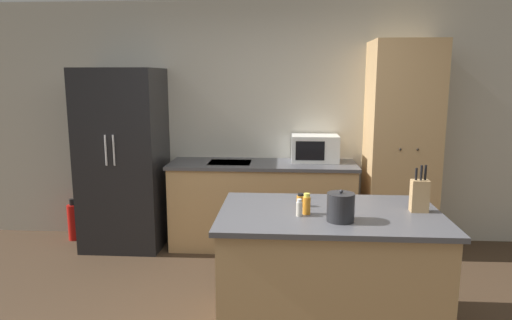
{
  "coord_description": "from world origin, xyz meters",
  "views": [
    {
      "loc": [
        0.12,
        -2.69,
        1.8
      ],
      "look_at": [
        -0.16,
        1.4,
        1.05
      ],
      "focal_mm": 32.0,
      "sensor_mm": 36.0,
      "label": 1
    }
  ],
  "objects_px": {
    "pantry_cabinet": "(401,149)",
    "fire_extinguisher": "(73,222)",
    "refrigerator": "(124,159)",
    "microwave": "(315,148)",
    "spice_bottle_tall_dark": "(307,204)",
    "spice_bottle_short_red": "(299,208)",
    "kettle": "(341,207)",
    "spice_bottle_amber_oil": "(300,200)",
    "knife_block": "(420,195)"
  },
  "relations": [
    {
      "from": "refrigerator",
      "to": "knife_block",
      "type": "relative_size",
      "value": 5.78
    },
    {
      "from": "spice_bottle_short_red",
      "to": "fire_extinguisher",
      "type": "bearing_deg",
      "value": 143.8
    },
    {
      "from": "knife_block",
      "to": "fire_extinguisher",
      "type": "relative_size",
      "value": 0.69
    },
    {
      "from": "fire_extinguisher",
      "to": "spice_bottle_short_red",
      "type": "bearing_deg",
      "value": -36.2
    },
    {
      "from": "refrigerator",
      "to": "pantry_cabinet",
      "type": "xyz_separation_m",
      "value": [
        2.88,
        0.05,
        0.13
      ]
    },
    {
      "from": "refrigerator",
      "to": "microwave",
      "type": "xyz_separation_m",
      "value": [
        2.02,
        0.17,
        0.11
      ]
    },
    {
      "from": "microwave",
      "to": "fire_extinguisher",
      "type": "relative_size",
      "value": 1.05
    },
    {
      "from": "refrigerator",
      "to": "pantry_cabinet",
      "type": "bearing_deg",
      "value": 0.92
    },
    {
      "from": "knife_block",
      "to": "fire_extinguisher",
      "type": "distance_m",
      "value": 3.75
    },
    {
      "from": "spice_bottle_short_red",
      "to": "spice_bottle_amber_oil",
      "type": "xyz_separation_m",
      "value": [
        0.01,
        0.23,
        -0.01
      ]
    },
    {
      "from": "kettle",
      "to": "knife_block",
      "type": "bearing_deg",
      "value": 23.6
    },
    {
      "from": "spice_bottle_tall_dark",
      "to": "kettle",
      "type": "xyz_separation_m",
      "value": [
        0.21,
        -0.14,
        0.03
      ]
    },
    {
      "from": "pantry_cabinet",
      "to": "fire_extinguisher",
      "type": "distance_m",
      "value": 3.64
    },
    {
      "from": "spice_bottle_tall_dark",
      "to": "spice_bottle_short_red",
      "type": "distance_m",
      "value": 0.07
    },
    {
      "from": "spice_bottle_short_red",
      "to": "fire_extinguisher",
      "type": "relative_size",
      "value": 0.25
    },
    {
      "from": "pantry_cabinet",
      "to": "kettle",
      "type": "relative_size",
      "value": 10.37
    },
    {
      "from": "knife_block",
      "to": "kettle",
      "type": "xyz_separation_m",
      "value": [
        -0.56,
        -0.25,
        -0.02
      ]
    },
    {
      "from": "refrigerator",
      "to": "spice_bottle_tall_dark",
      "type": "bearing_deg",
      "value": -41.75
    },
    {
      "from": "pantry_cabinet",
      "to": "spice_bottle_tall_dark",
      "type": "xyz_separation_m",
      "value": [
        -1.02,
        -1.7,
        -0.12
      ]
    },
    {
      "from": "refrigerator",
      "to": "kettle",
      "type": "bearing_deg",
      "value": -40.95
    },
    {
      "from": "pantry_cabinet",
      "to": "fire_extinguisher",
      "type": "bearing_deg",
      "value": 179.24
    },
    {
      "from": "pantry_cabinet",
      "to": "spice_bottle_amber_oil",
      "type": "bearing_deg",
      "value": -124.94
    },
    {
      "from": "microwave",
      "to": "spice_bottle_amber_oil",
      "type": "distance_m",
      "value": 1.65
    },
    {
      "from": "pantry_cabinet",
      "to": "spice_bottle_tall_dark",
      "type": "distance_m",
      "value": 1.99
    },
    {
      "from": "spice_bottle_tall_dark",
      "to": "spice_bottle_amber_oil",
      "type": "relative_size",
      "value": 1.54
    },
    {
      "from": "refrigerator",
      "to": "fire_extinguisher",
      "type": "distance_m",
      "value": 0.99
    },
    {
      "from": "microwave",
      "to": "fire_extinguisher",
      "type": "distance_m",
      "value": 2.8
    },
    {
      "from": "spice_bottle_short_red",
      "to": "pantry_cabinet",
      "type": "bearing_deg",
      "value": 58.47
    },
    {
      "from": "pantry_cabinet",
      "to": "spice_bottle_amber_oil",
      "type": "relative_size",
      "value": 22.95
    },
    {
      "from": "pantry_cabinet",
      "to": "fire_extinguisher",
      "type": "relative_size",
      "value": 4.58
    },
    {
      "from": "refrigerator",
      "to": "kettle",
      "type": "xyz_separation_m",
      "value": [
        2.07,
        -1.79,
        0.03
      ]
    },
    {
      "from": "refrigerator",
      "to": "pantry_cabinet",
      "type": "distance_m",
      "value": 2.88
    },
    {
      "from": "knife_block",
      "to": "fire_extinguisher",
      "type": "height_order",
      "value": "knife_block"
    },
    {
      "from": "knife_block",
      "to": "spice_bottle_amber_oil",
      "type": "height_order",
      "value": "knife_block"
    },
    {
      "from": "kettle",
      "to": "spice_bottle_tall_dark",
      "type": "bearing_deg",
      "value": 146.99
    },
    {
      "from": "refrigerator",
      "to": "kettle",
      "type": "relative_size",
      "value": 9.09
    },
    {
      "from": "spice_bottle_tall_dark",
      "to": "fire_extinguisher",
      "type": "height_order",
      "value": "spice_bottle_tall_dark"
    },
    {
      "from": "pantry_cabinet",
      "to": "spice_bottle_short_red",
      "type": "bearing_deg",
      "value": -121.53
    },
    {
      "from": "refrigerator",
      "to": "spice_bottle_tall_dark",
      "type": "distance_m",
      "value": 2.49
    },
    {
      "from": "pantry_cabinet",
      "to": "spice_bottle_short_red",
      "type": "height_order",
      "value": "pantry_cabinet"
    },
    {
      "from": "knife_block",
      "to": "kettle",
      "type": "height_order",
      "value": "knife_block"
    },
    {
      "from": "refrigerator",
      "to": "fire_extinguisher",
      "type": "height_order",
      "value": "refrigerator"
    },
    {
      "from": "spice_bottle_short_red",
      "to": "microwave",
      "type": "bearing_deg",
      "value": 83.55
    },
    {
      "from": "spice_bottle_tall_dark",
      "to": "spice_bottle_short_red",
      "type": "height_order",
      "value": "spice_bottle_tall_dark"
    },
    {
      "from": "kettle",
      "to": "fire_extinguisher",
      "type": "relative_size",
      "value": 0.44
    },
    {
      "from": "spice_bottle_amber_oil",
      "to": "kettle",
      "type": "relative_size",
      "value": 0.45
    },
    {
      "from": "kettle",
      "to": "spice_bottle_amber_oil",
      "type": "bearing_deg",
      "value": 127.29
    },
    {
      "from": "knife_block",
      "to": "spice_bottle_short_red",
      "type": "height_order",
      "value": "knife_block"
    },
    {
      "from": "kettle",
      "to": "fire_extinguisher",
      "type": "height_order",
      "value": "kettle"
    },
    {
      "from": "pantry_cabinet",
      "to": "microwave",
      "type": "distance_m",
      "value": 0.87
    }
  ]
}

